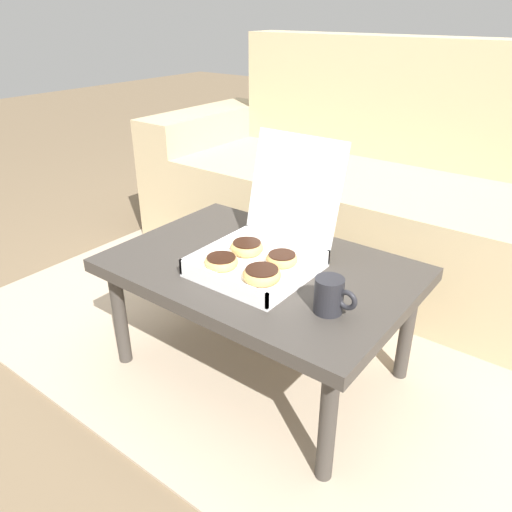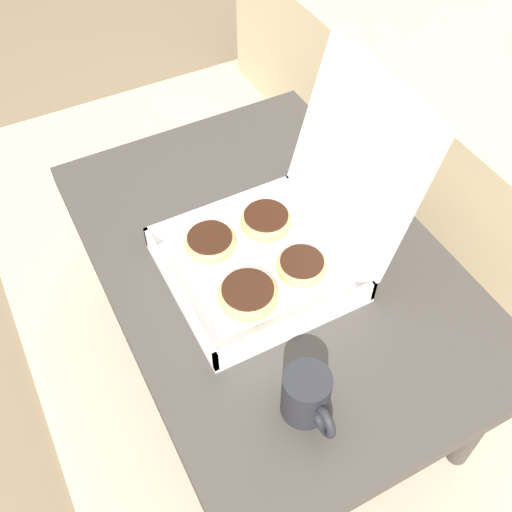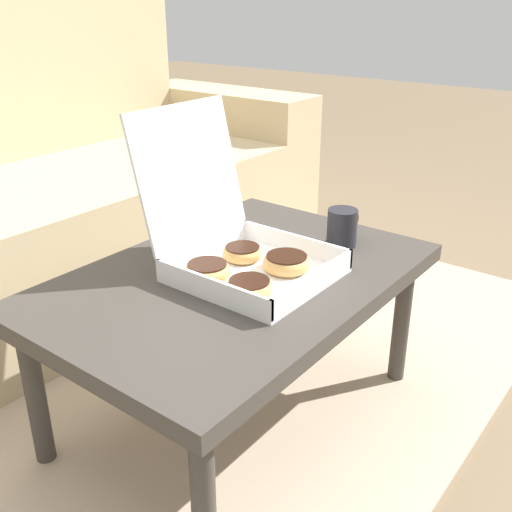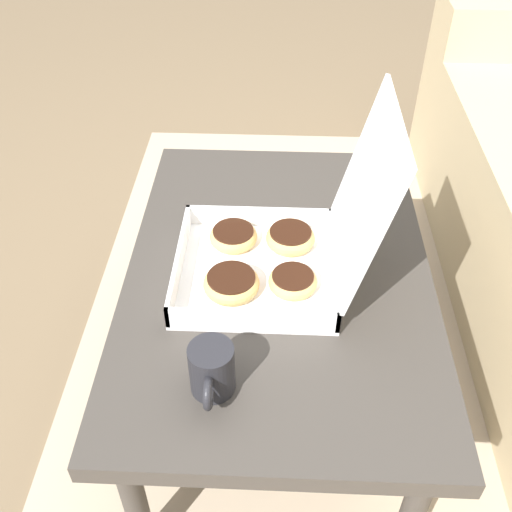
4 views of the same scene
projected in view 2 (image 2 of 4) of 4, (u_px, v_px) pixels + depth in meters
The scene contains 5 objects.
ground_plane at pixel (319, 340), 1.49m from camera, with size 12.00×12.00×0.00m, color #756047.
area_rug at pixel (416, 294), 1.58m from camera, with size 2.42×1.92×0.01m, color tan.
coffee_table at pixel (272, 272), 1.17m from camera, with size 0.90×0.61×0.40m.
pastry_box at pixel (274, 241), 1.09m from camera, with size 0.31×0.39×0.36m.
coffee_mug at pixel (307, 396), 0.90m from camera, with size 0.12×0.08×0.09m.
Camera 2 is at (0.63, -0.51, 1.28)m, focal length 42.00 mm.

